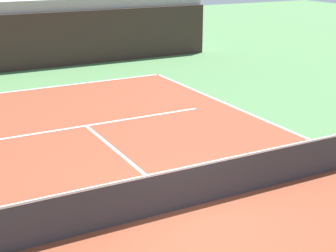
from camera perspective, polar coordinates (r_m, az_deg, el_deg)
The scene contains 8 objects.
ground_plane at distance 11.28m, azimuth 1.93°, elevation -9.15°, with size 80.00×80.00×0.00m, color #477042.
court_surface at distance 11.28m, azimuth 1.93°, elevation -9.13°, with size 11.00×24.00×0.01m, color brown.
baseline_far at distance 21.82m, azimuth -14.01°, elevation 4.11°, with size 11.00×0.10×0.00m, color white.
service_line_far at distance 16.69m, azimuth -9.13°, elevation 0.03°, with size 8.26×0.10×0.00m, color white.
centre_service_line at distance 13.88m, azimuth -4.70°, elevation -3.66°, with size 0.10×6.40×0.00m, color white.
back_wall at distance 25.36m, azimuth -16.56°, elevation 8.89°, with size 20.44×0.30×2.64m, color #33231E.
stands_tier_lower at distance 26.62m, azimuth -17.24°, elevation 9.86°, with size 20.44×2.40×3.20m, color #9E9E99.
tennis_net at distance 11.06m, azimuth 1.96°, elevation -6.82°, with size 11.08×0.08×1.07m.
Camera 1 is at (-5.05, -8.63, 5.24)m, focal length 54.68 mm.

